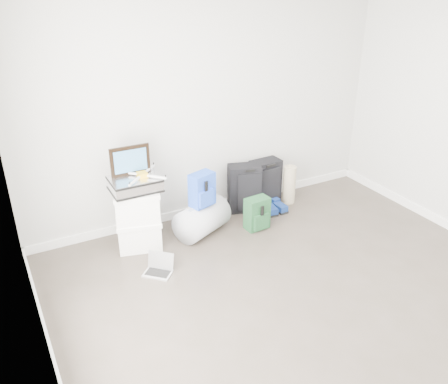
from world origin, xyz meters
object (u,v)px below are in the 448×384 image
boxes_stack (138,218)px  duffel_bag (202,219)px  large_suitcase (245,188)px  briefcase (135,184)px  laptop (159,268)px  carry_on (265,183)px

boxes_stack → duffel_bag: (0.72, -0.08, -0.15)m
large_suitcase → briefcase: bearing=-154.8°
boxes_stack → large_suitcase: size_ratio=1.12×
large_suitcase → laptop: size_ratio=1.81×
carry_on → laptop: (-1.76, -0.77, -0.25)m
briefcase → carry_on: size_ratio=0.84×
duffel_bag → carry_on: (1.04, 0.29, 0.11)m
boxes_stack → carry_on: bearing=21.5°
briefcase → duffel_bag: size_ratio=0.82×
briefcase → duffel_bag: briefcase is taller
briefcase → carry_on: 1.83m
duffel_bag → large_suitcase: (0.72, 0.27, 0.11)m
briefcase → boxes_stack: bearing=0.7°
boxes_stack → carry_on: (1.76, 0.21, -0.04)m
boxes_stack → carry_on: size_ratio=1.14×
laptop → carry_on: bearing=67.8°
boxes_stack → duffel_bag: boxes_stack is taller
duffel_bag → carry_on: carry_on is taller
duffel_bag → carry_on: bearing=-8.7°
boxes_stack → laptop: bearing=-74.9°
boxes_stack → large_suitcase: (1.44, 0.18, -0.04)m
briefcase → duffel_bag: bearing=-6.0°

